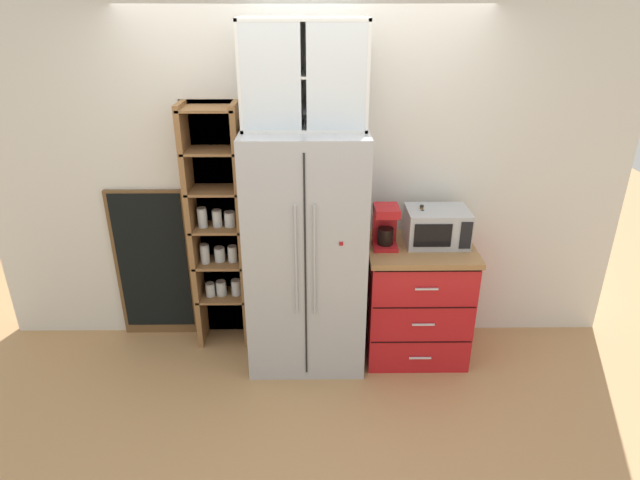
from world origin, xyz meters
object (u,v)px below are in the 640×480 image
at_px(refrigerator, 306,251).
at_px(mug_cream, 420,238).
at_px(coffee_maker, 385,226).
at_px(chalkboard_menu, 154,265).
at_px(mug_charcoal, 421,239).
at_px(microwave, 437,226).
at_px(bottle_clear, 421,229).
at_px(bottle_amber, 420,226).

distance_m(refrigerator, mug_cream, 0.83).
bearing_deg(coffee_maker, chalkboard_menu, 171.48).
bearing_deg(coffee_maker, mug_charcoal, 1.98).
bearing_deg(mug_charcoal, microwave, 16.33).
bearing_deg(bottle_clear, bottle_amber, 90.00).
bearing_deg(mug_cream, bottle_amber, 92.58).
xyz_separation_m(coffee_maker, mug_charcoal, (0.26, 0.01, -0.11)).
bearing_deg(bottle_amber, chalkboard_menu, 174.39).
bearing_deg(bottle_amber, mug_cream, -87.42).
xyz_separation_m(bottle_amber, bottle_clear, (0.00, -0.04, -0.01)).
relative_size(refrigerator, bottle_amber, 6.17).
height_order(coffee_maker, mug_charcoal, coffee_maker).
bearing_deg(chalkboard_menu, microwave, -5.94).
relative_size(mug_charcoal, bottle_clear, 0.44).
bearing_deg(bottle_amber, microwave, -11.60).
relative_size(microwave, bottle_amber, 1.55).
height_order(mug_cream, chalkboard_menu, chalkboard_menu).
xyz_separation_m(mug_cream, mug_charcoal, (0.00, -0.02, -0.00)).
height_order(coffee_maker, bottle_amber, coffee_maker).
height_order(refrigerator, chalkboard_menu, refrigerator).
bearing_deg(bottle_amber, mug_charcoal, -88.13).
distance_m(bottle_clear, chalkboard_menu, 2.08).
relative_size(coffee_maker, chalkboard_menu, 0.25).
bearing_deg(refrigerator, chalkboard_menu, 165.81).
bearing_deg(refrigerator, mug_cream, 4.70).
distance_m(microwave, bottle_clear, 0.12).
height_order(refrigerator, coffee_maker, refrigerator).
bearing_deg(mug_charcoal, coffee_maker, -178.02).
bearing_deg(refrigerator, microwave, 4.94).
bearing_deg(refrigerator, mug_charcoal, 3.35).
bearing_deg(mug_cream, coffee_maker, -173.77).
relative_size(mug_cream, bottle_amber, 0.42).
bearing_deg(microwave, chalkboard_menu, 174.06).
bearing_deg(bottle_clear, refrigerator, -175.25).
relative_size(refrigerator, bottle_clear, 6.74).
bearing_deg(bottle_clear, chalkboard_menu, 173.38).
height_order(microwave, bottle_amber, bottle_amber).
relative_size(refrigerator, microwave, 4.00).
bearing_deg(microwave, mug_charcoal, -163.67).
bearing_deg(chalkboard_menu, bottle_amber, -5.61).
xyz_separation_m(refrigerator, chalkboard_menu, (-1.20, 0.30, -0.26)).
bearing_deg(microwave, mug_cream, -173.28).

